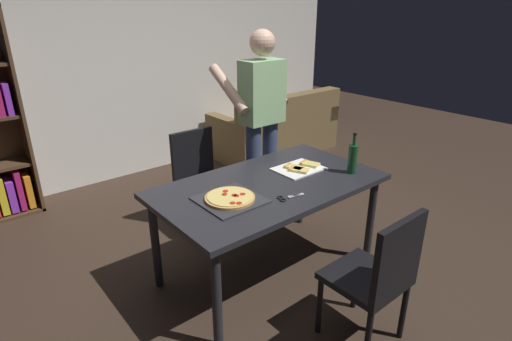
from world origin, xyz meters
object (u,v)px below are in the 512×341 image
chair_near_camera (379,273)px  pepperoni_pizza_on_tray (230,198)px  wine_bottle (353,158)px  chair_far_side (200,174)px  kitchen_scissors (287,197)px  person_serving_pizza (261,117)px  couch (277,132)px  dining_table (269,192)px

chair_near_camera → pepperoni_pizza_on_tray: (-0.38, 0.90, 0.25)m
chair_near_camera → wine_bottle: (0.61, 0.70, 0.36)m
chair_far_side → pepperoni_pizza_on_tray: (-0.38, -1.00, 0.25)m
chair_near_camera → wine_bottle: 0.99m
chair_far_side → kitchen_scissors: (-0.08, -1.21, 0.24)m
chair_near_camera → pepperoni_pizza_on_tray: bearing=113.0°
chair_near_camera → chair_far_side: same height
chair_far_side → wine_bottle: (0.61, -1.20, 0.36)m
pepperoni_pizza_on_tray → person_serving_pizza: bearing=40.1°
chair_far_side → couch: bearing=28.6°
dining_table → couch: (1.90, 1.99, -0.37)m
dining_table → chair_far_side: chair_far_side is taller
dining_table → person_serving_pizza: 0.96m
chair_near_camera → kitchen_scissors: (-0.08, 0.69, 0.24)m
dining_table → kitchen_scissors: kitchen_scissors is taller
pepperoni_pizza_on_tray → couch: bearing=41.7°
chair_near_camera → chair_far_side: size_ratio=1.00×
couch → pepperoni_pizza_on_tray: (-2.28, -2.03, 0.46)m
chair_far_side → kitchen_scissors: bearing=-93.6°
dining_table → chair_far_side: (0.00, 0.95, -0.16)m
dining_table → wine_bottle: wine_bottle is taller
couch → pepperoni_pizza_on_tray: 3.09m
kitchen_scissors → pepperoni_pizza_on_tray: bearing=145.5°
pepperoni_pizza_on_tray → wine_bottle: size_ratio=1.23×
wine_bottle → pepperoni_pizza_on_tray: bearing=168.2°
pepperoni_pizza_on_tray → wine_bottle: bearing=-11.8°
person_serving_pizza → pepperoni_pizza_on_tray: person_serving_pizza is taller
chair_near_camera → couch: size_ratio=0.53×
person_serving_pizza → pepperoni_pizza_on_tray: 1.23m
chair_near_camera → kitchen_scissors: chair_near_camera is taller
couch → kitchen_scissors: size_ratio=8.57×
dining_table → pepperoni_pizza_on_tray: size_ratio=4.21×
chair_near_camera → pepperoni_pizza_on_tray: size_ratio=2.31×
chair_near_camera → person_serving_pizza: 1.83m
person_serving_pizza → kitchen_scissors: (-0.61, -0.99, -0.24)m
chair_far_side → pepperoni_pizza_on_tray: size_ratio=2.31×
wine_bottle → kitchen_scissors: bearing=-179.6°
dining_table → person_serving_pizza: bearing=53.6°
chair_far_side → dining_table: bearing=-90.0°
dining_table → wine_bottle: size_ratio=5.18×
chair_near_camera → chair_far_side: bearing=90.0°
person_serving_pizza → wine_bottle: size_ratio=5.54×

